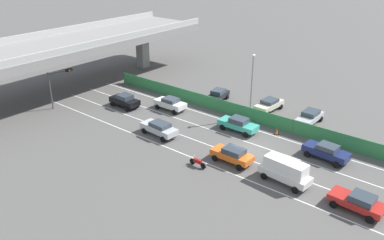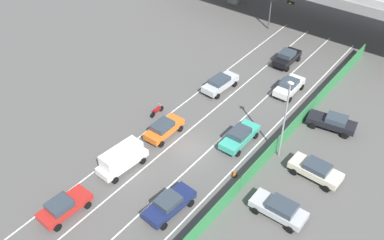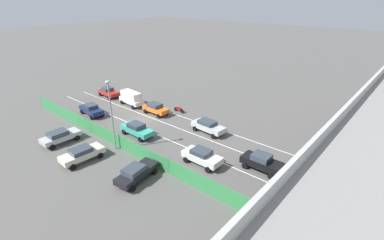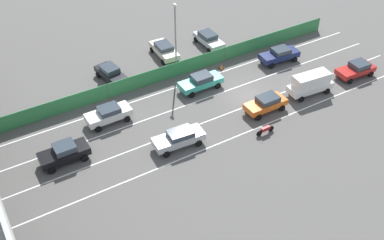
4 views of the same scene
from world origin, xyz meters
TOP-DOWN VIEW (x-y plane):
  - ground_plane at (0.00, 0.00)m, footprint 300.00×300.00m
  - lane_line_left_edge at (-4.83, 5.24)m, footprint 0.14×46.47m
  - lane_line_mid_left at (-1.61, 5.24)m, footprint 0.14×46.47m
  - lane_line_mid_right at (1.61, 5.24)m, footprint 0.14×46.47m
  - lane_line_right_edge at (4.83, 5.24)m, footprint 0.14×46.47m
  - elevated_overpass at (0.00, 30.47)m, footprint 46.09×11.57m
  - green_fence at (6.69, 5.24)m, footprint 0.10×42.57m
  - car_van_white at (-3.07, -5.78)m, footprint 2.25×4.87m
  - car_sedan_black at (0.07, 19.00)m, footprint 2.01×4.23m
  - car_hatchback_white at (3.14, 13.68)m, footprint 2.02×4.31m
  - car_taxi_teal at (3.33, 3.35)m, footprint 1.97×4.66m
  - car_sedan_navy at (3.37, -7.05)m, footprint 2.26×4.67m
  - car_sedan_silver at (-3.21, 9.64)m, footprint 2.20×4.72m
  - car_taxi_orange at (-3.08, -0.12)m, footprint 1.94×4.22m
  - car_sedan_red at (-3.15, -12.29)m, footprint 2.24×4.41m
  - motorcycle at (-5.84, 2.05)m, footprint 0.60×1.95m
  - parked_wagon_silver at (10.53, -2.13)m, footprint 4.48×2.05m
  - parked_sedan_cream at (10.97, 3.59)m, footprint 4.60×2.22m
  - parked_sedan_dark at (9.43, 10.72)m, footprint 4.84×2.50m
  - traffic_light at (-5.07, 25.71)m, footprint 3.47×0.68m
  - street_lamp at (7.15, 4.14)m, footprint 0.60×0.36m
  - traffic_cone at (5.34, -0.55)m, footprint 0.47×0.47m

SIDE VIEW (x-z plane):
  - ground_plane at x=0.00m, z-range 0.00..0.00m
  - lane_line_left_edge at x=-4.83m, z-range 0.00..0.01m
  - lane_line_mid_left at x=-1.61m, z-range 0.00..0.01m
  - lane_line_mid_right at x=1.61m, z-range 0.00..0.01m
  - lane_line_right_edge at x=4.83m, z-range 0.00..0.01m
  - traffic_cone at x=5.34m, z-range -0.02..0.72m
  - motorcycle at x=-5.84m, z-range -0.01..0.93m
  - green_fence at x=6.69m, z-range 0.00..1.70m
  - car_sedan_red at x=-3.15m, z-range 0.08..1.67m
  - parked_sedan_dark at x=9.43m, z-range 0.08..1.68m
  - parked_sedan_cream at x=10.97m, z-range 0.11..1.65m
  - parked_wagon_silver at x=10.53m, z-range 0.10..1.66m
  - car_taxi_orange at x=-3.08m, z-range 0.10..1.70m
  - car_sedan_navy at x=3.37m, z-range 0.09..1.72m
  - car_taxi_teal at x=3.33m, z-range 0.08..1.73m
  - car_sedan_silver at x=-3.21m, z-range 0.11..1.70m
  - car_hatchback_white at x=3.14m, z-range 0.10..1.73m
  - car_sedan_black at x=0.07m, z-range 0.07..1.81m
  - car_van_white at x=-3.07m, z-range 0.14..2.42m
  - traffic_light at x=-5.07m, z-range 1.07..6.00m
  - street_lamp at x=7.15m, z-range 0.79..8.95m
  - elevated_overpass at x=0.00m, z-range 2.37..10.30m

